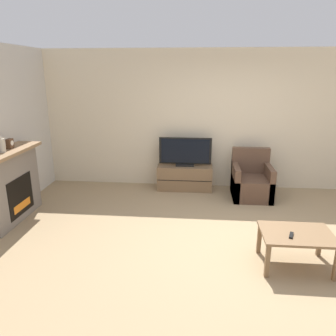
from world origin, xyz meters
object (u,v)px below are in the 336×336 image
(fireplace, at_px, (10,185))
(mantel_clock, at_px, (10,144))
(mantel_vase_centre_left, at_px, (0,145))
(tv, at_px, (185,153))
(remote, at_px, (291,235))
(coffee_table, at_px, (297,238))
(armchair, at_px, (251,182))
(tv_stand, at_px, (185,177))

(fireplace, relative_size, mantel_clock, 9.16)
(mantel_vase_centre_left, xyz_separation_m, mantel_clock, (0.00, 0.24, -0.04))
(tv, relative_size, remote, 6.59)
(mantel_clock, distance_m, coffee_table, 4.30)
(mantel_clock, height_order, remote, mantel_clock)
(armchair, bearing_deg, mantel_vase_centre_left, -159.44)
(armchair, relative_size, coffee_table, 1.06)
(mantel_vase_centre_left, relative_size, armchair, 0.28)
(mantel_vase_centre_left, height_order, mantel_clock, mantel_vase_centre_left)
(mantel_vase_centre_left, distance_m, coffee_table, 4.25)
(mantel_clock, height_order, armchair, mantel_clock)
(tv_stand, xyz_separation_m, armchair, (1.25, -0.31, 0.05))
(tv, relative_size, armchair, 1.15)
(tv_stand, distance_m, armchair, 1.29)
(mantel_vase_centre_left, height_order, armchair, mantel_vase_centre_left)
(mantel_clock, bearing_deg, fireplace, -97.28)
(tv, distance_m, coffee_table, 2.99)
(fireplace, relative_size, remote, 8.88)
(mantel_clock, distance_m, remote, 4.22)
(armchair, xyz_separation_m, coffee_table, (0.19, -2.28, 0.09))
(mantel_clock, xyz_separation_m, armchair, (3.89, 1.22, -0.92))
(mantel_vase_centre_left, height_order, coffee_table, mantel_vase_centre_left)
(fireplace, distance_m, remote, 4.13)
(tv, relative_size, coffee_table, 1.22)
(mantel_clock, distance_m, tv, 3.08)
(remote, bearing_deg, armchair, 111.98)
(tv, height_order, armchair, tv)
(fireplace, distance_m, mantel_vase_centre_left, 0.68)
(tv, bearing_deg, mantel_clock, -149.90)
(mantel_clock, distance_m, tv_stand, 3.20)
(mantel_vase_centre_left, distance_m, remote, 4.17)
(fireplace, bearing_deg, armchair, 19.14)
(tv, distance_m, armchair, 1.37)
(mantel_vase_centre_left, distance_m, tv, 3.22)
(tv_stand, height_order, tv, tv)
(fireplace, height_order, tv, fireplace)
(armchair, xyz_separation_m, remote, (0.09, -2.37, 0.16))
(tv_stand, bearing_deg, tv, -90.00)
(fireplace, relative_size, coffee_table, 1.65)
(mantel_clock, xyz_separation_m, coffee_table, (4.08, -1.06, -0.83))
(tv, xyz_separation_m, remote, (1.35, -2.67, -0.30))
(armchair, bearing_deg, tv, 166.14)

